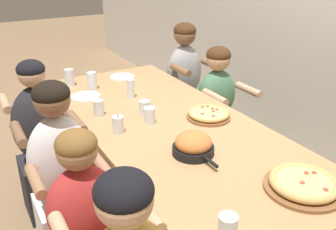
% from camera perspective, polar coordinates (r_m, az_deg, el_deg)
% --- Properties ---
extents(ground_plane, '(18.00, 18.00, 0.00)m').
position_cam_1_polar(ground_plane, '(2.88, 0.00, -14.74)').
color(ground_plane, '#896B4C').
rests_on(ground_plane, ground).
extents(dining_table, '(2.47, 1.03, 0.75)m').
position_cam_1_polar(dining_table, '(2.51, 0.00, -2.41)').
color(dining_table, tan).
rests_on(dining_table, ground).
extents(pizza_board_main, '(0.30, 0.30, 0.05)m').
position_cam_1_polar(pizza_board_main, '(2.54, 6.22, 0.09)').
color(pizza_board_main, brown).
rests_on(pizza_board_main, dining_table).
extents(pizza_board_second, '(0.37, 0.37, 0.06)m').
position_cam_1_polar(pizza_board_second, '(1.91, 19.95, -9.88)').
color(pizza_board_second, brown).
rests_on(pizza_board_second, dining_table).
extents(skillet_bowl, '(0.34, 0.23, 0.13)m').
position_cam_1_polar(skillet_bowl, '(2.08, 3.89, -4.59)').
color(skillet_bowl, black).
rests_on(skillet_bowl, dining_table).
extents(empty_plate_a, '(0.21, 0.21, 0.02)m').
position_cam_1_polar(empty_plate_a, '(3.37, -7.00, 5.79)').
color(empty_plate_a, white).
rests_on(empty_plate_a, dining_table).
extents(empty_plate_b, '(0.23, 0.23, 0.02)m').
position_cam_1_polar(empty_plate_b, '(2.96, -12.49, 2.76)').
color(empty_plate_b, white).
rests_on(empty_plate_b, dining_table).
extents(cocktail_glass_blue, '(0.07, 0.07, 0.13)m').
position_cam_1_polar(cocktail_glass_blue, '(2.34, -7.62, -1.59)').
color(cocktail_glass_blue, silver).
rests_on(cocktail_glass_blue, dining_table).
extents(drinking_glass_a, '(0.08, 0.08, 0.11)m').
position_cam_1_polar(drinking_glass_a, '(2.44, -2.84, -0.20)').
color(drinking_glass_a, silver).
rests_on(drinking_glass_a, dining_table).
extents(drinking_glass_b, '(0.07, 0.07, 0.11)m').
position_cam_1_polar(drinking_glass_b, '(2.60, -10.52, 1.10)').
color(drinking_glass_b, silver).
rests_on(drinking_glass_b, dining_table).
extents(drinking_glass_d, '(0.06, 0.06, 0.15)m').
position_cam_1_polar(drinking_glass_d, '(2.88, -5.70, 3.86)').
color(drinking_glass_d, silver).
rests_on(drinking_glass_d, dining_table).
extents(drinking_glass_e, '(0.08, 0.08, 0.14)m').
position_cam_1_polar(drinking_glass_e, '(3.10, -11.49, 5.03)').
color(drinking_glass_e, silver).
rests_on(drinking_glass_e, dining_table).
extents(drinking_glass_f, '(0.08, 0.08, 0.14)m').
position_cam_1_polar(drinking_glass_f, '(3.23, -14.79, 5.44)').
color(drinking_glass_f, silver).
rests_on(drinking_glass_f, dining_table).
extents(drinking_glass_g, '(0.08, 0.08, 0.11)m').
position_cam_1_polar(drinking_glass_g, '(2.56, -3.56, 0.87)').
color(drinking_glass_g, silver).
rests_on(drinking_glass_g, dining_table).
extents(diner_far_left, '(0.51, 0.40, 1.19)m').
position_cam_1_polar(diner_far_left, '(3.67, 2.46, 4.15)').
color(diner_far_left, '#99999E').
rests_on(diner_far_left, ground).
extents(diner_near_midleft, '(0.51, 0.40, 1.16)m').
position_cam_1_polar(diner_near_midleft, '(2.78, -18.57, -4.71)').
color(diner_near_midleft, '#232328').
rests_on(diner_near_midleft, ground).
extents(diner_far_midleft, '(0.51, 0.40, 1.08)m').
position_cam_1_polar(diner_far_midleft, '(3.29, 7.27, 0.50)').
color(diner_far_midleft, '#477556').
rests_on(diner_far_midleft, ground).
extents(diner_near_center, '(0.51, 0.40, 1.17)m').
position_cam_1_polar(diner_near_center, '(2.32, -15.72, -9.95)').
color(diner_near_center, silver).
rests_on(diner_near_center, ground).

